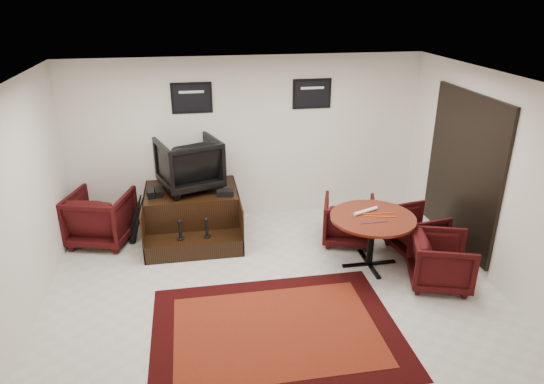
{
  "coord_description": "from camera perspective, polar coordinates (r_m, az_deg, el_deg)",
  "views": [
    {
      "loc": [
        -0.97,
        -5.43,
        3.76
      ],
      "look_at": [
        0.14,
        0.9,
        1.08
      ],
      "focal_mm": 32.0,
      "sensor_mm": 36.0,
      "label": 1
    }
  ],
  "objects": [
    {
      "name": "shoes_pair",
      "position": [
        7.84,
        -13.67,
        -0.03
      ],
      "size": [
        0.27,
        0.31,
        0.1
      ],
      "color": "black",
      "rests_on": "shine_podium"
    },
    {
      "name": "meeting_table",
      "position": [
        7.06,
        11.74,
        -3.53
      ],
      "size": [
        1.21,
        1.21,
        0.79
      ],
      "color": "#411409",
      "rests_on": "ground"
    },
    {
      "name": "table_chair_window",
      "position": [
        7.79,
        16.59,
        -4.13
      ],
      "size": [
        0.79,
        0.83,
        0.75
      ],
      "primitive_type": "imported",
      "rotation": [
        0.0,
        0.0,
        1.74
      ],
      "color": "black",
      "rests_on": "ground"
    },
    {
      "name": "paper_roll",
      "position": [
        7.11,
        10.98,
        -2.21
      ],
      "size": [
        0.41,
        0.21,
        0.05
      ],
      "primitive_type": "cylinder",
      "rotation": [
        0.0,
        1.57,
        0.39
      ],
      "color": "white",
      "rests_on": "meeting_table"
    },
    {
      "name": "armchair_side",
      "position": [
        8.16,
        -19.52,
        -2.54
      ],
      "size": [
        1.1,
        1.06,
        0.93
      ],
      "primitive_type": "imported",
      "rotation": [
        0.0,
        0.0,
        2.86
      ],
      "color": "black",
      "rests_on": "ground"
    },
    {
      "name": "ground",
      "position": [
        6.67,
        0.14,
        -11.62
      ],
      "size": [
        6.0,
        6.0,
        0.0
      ],
      "primitive_type": "plane",
      "color": "silver",
      "rests_on": "ground"
    },
    {
      "name": "shine_podium",
      "position": [
        8.05,
        -9.32,
        -2.67
      ],
      "size": [
        1.49,
        1.54,
        0.77
      ],
      "color": "black",
      "rests_on": "ground"
    },
    {
      "name": "shine_chair",
      "position": [
        7.86,
        -9.75,
        3.6
      ],
      "size": [
        1.12,
        1.08,
        0.93
      ],
      "primitive_type": "imported",
      "rotation": [
        0.0,
        0.0,
        3.46
      ],
      "color": "black",
      "rests_on": "shine_podium"
    },
    {
      "name": "umbrella_hooked",
      "position": [
        8.06,
        -15.78,
        -2.85
      ],
      "size": [
        0.3,
        0.11,
        0.81
      ],
      "primitive_type": null,
      "color": "black",
      "rests_on": "ground"
    },
    {
      "name": "umbrella_black",
      "position": [
        7.94,
        -15.54,
        -3.19
      ],
      "size": [
        0.3,
        0.11,
        0.81
      ],
      "primitive_type": null,
      "color": "black",
      "rests_on": "ground"
    },
    {
      "name": "area_rug",
      "position": [
        6.0,
        0.47,
        -16.01
      ],
      "size": [
        2.92,
        2.19,
        0.01
      ],
      "color": "black",
      "rests_on": "ground"
    },
    {
      "name": "polish_kit",
      "position": [
        7.66,
        -5.52,
        -0.07
      ],
      "size": [
        0.28,
        0.21,
        0.09
      ],
      "primitive_type": "cube",
      "rotation": [
        0.0,
        0.0,
        -0.13
      ],
      "color": "black",
      "rests_on": "shine_podium"
    },
    {
      "name": "room_shell",
      "position": [
        6.05,
        3.77,
        3.58
      ],
      "size": [
        6.02,
        5.02,
        2.81
      ],
      "color": "silver",
      "rests_on": "ground"
    },
    {
      "name": "table_clutter",
      "position": [
        7.02,
        12.33,
        -2.85
      ],
      "size": [
        0.57,
        0.31,
        0.01
      ],
      "color": "#EC480D",
      "rests_on": "meeting_table"
    },
    {
      "name": "table_chair_back",
      "position": [
        7.82,
        9.01,
        -3.06
      ],
      "size": [
        0.97,
        0.94,
        0.8
      ],
      "primitive_type": "imported",
      "rotation": [
        0.0,
        0.0,
        2.82
      ],
      "color": "black",
      "rests_on": "ground"
    },
    {
      "name": "table_chair_corner",
      "position": [
        7.0,
        19.31,
        -7.43
      ],
      "size": [
        0.93,
        0.96,
        0.8
      ],
      "primitive_type": "imported",
      "rotation": [
        0.0,
        0.0,
        1.25
      ],
      "color": "black",
      "rests_on": "ground"
    }
  ]
}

